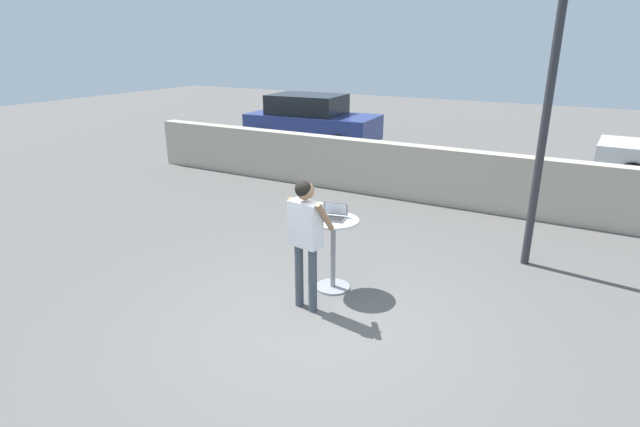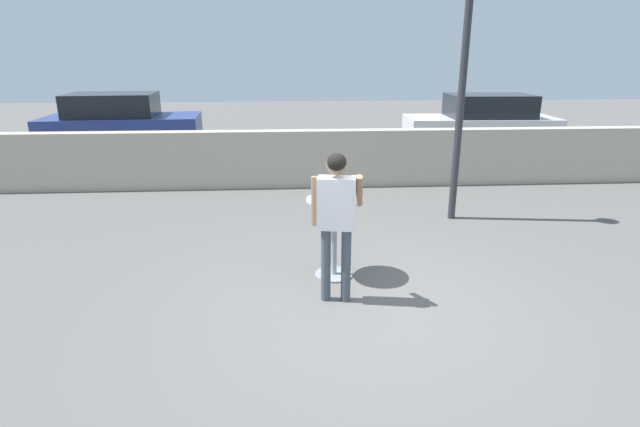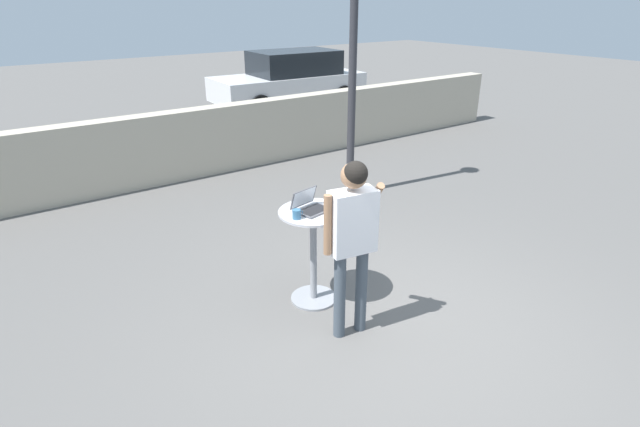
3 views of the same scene
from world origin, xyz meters
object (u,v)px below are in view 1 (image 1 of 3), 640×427
coffee_mug (316,215)px  standing_person (305,229)px  parked_car_further_down (311,121)px  cafe_table (333,245)px  laptop (334,215)px  street_lamp (553,70)px

coffee_mug → standing_person: size_ratio=0.07×
parked_car_further_down → coffee_mug: bearing=-59.5°
cafe_table → laptop: bearing=106.0°
coffee_mug → parked_car_further_down: parked_car_further_down is taller
coffee_mug → parked_car_further_down: (-4.82, 8.19, -0.21)m
cafe_table → standing_person: size_ratio=0.59×
standing_person → parked_car_further_down: bearing=119.7°
coffee_mug → standing_person: 0.63m
street_lamp → cafe_table: bearing=-135.7°
cafe_table → street_lamp: street_lamp is taller
cafe_table → parked_car_further_down: bearing=121.9°
parked_car_further_down → standing_person: bearing=-60.3°
parked_car_further_down → street_lamp: (7.29, -5.95, 2.04)m
parked_car_further_down → street_lamp: bearing=-39.2°
laptop → standing_person: 0.70m
cafe_table → parked_car_further_down: parked_car_further_down is taller
parked_car_further_down → street_lamp: street_lamp is taller
cafe_table → parked_car_further_down: (-5.05, 8.13, 0.21)m
coffee_mug → parked_car_further_down: size_ratio=0.03×
coffee_mug → street_lamp: 3.80m
cafe_table → street_lamp: bearing=44.3°
cafe_table → coffee_mug: 0.48m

